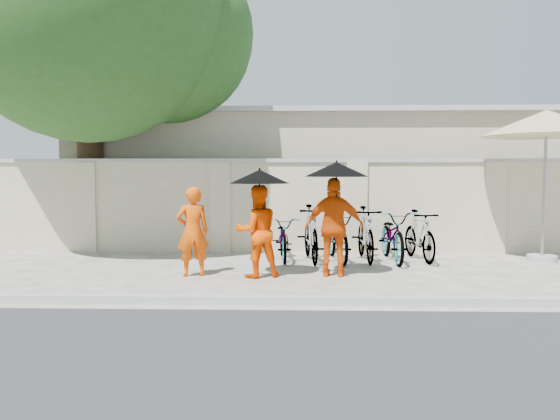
{
  "coord_description": "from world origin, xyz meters",
  "views": [
    {
      "loc": [
        0.68,
        -8.92,
        1.79
      ],
      "look_at": [
        0.38,
        0.91,
        1.1
      ],
      "focal_mm": 35.0,
      "sensor_mm": 36.0,
      "label": 1
    }
  ],
  "objects_px": {
    "monk_center": "(257,231)",
    "monk_right": "(335,227)",
    "monk_left": "(193,232)",
    "patio_umbrella": "(546,125)"
  },
  "relations": [
    {
      "from": "monk_left",
      "to": "monk_right",
      "type": "relative_size",
      "value": 0.91
    },
    {
      "from": "monk_left",
      "to": "monk_center",
      "type": "bearing_deg",
      "value": 156.85
    },
    {
      "from": "monk_left",
      "to": "patio_umbrella",
      "type": "height_order",
      "value": "patio_umbrella"
    },
    {
      "from": "monk_center",
      "to": "monk_right",
      "type": "relative_size",
      "value": 0.93
    },
    {
      "from": "monk_right",
      "to": "patio_umbrella",
      "type": "relative_size",
      "value": 0.56
    },
    {
      "from": "monk_left",
      "to": "patio_umbrella",
      "type": "distance_m",
      "value": 7.22
    },
    {
      "from": "monk_right",
      "to": "patio_umbrella",
      "type": "bearing_deg",
      "value": -152.26
    },
    {
      "from": "monk_left",
      "to": "monk_right",
      "type": "xyz_separation_m",
      "value": [
        2.43,
        0.05,
        0.08
      ]
    },
    {
      "from": "monk_left",
      "to": "monk_right",
      "type": "height_order",
      "value": "monk_right"
    },
    {
      "from": "monk_left",
      "to": "monk_right",
      "type": "bearing_deg",
      "value": 161.51
    }
  ]
}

